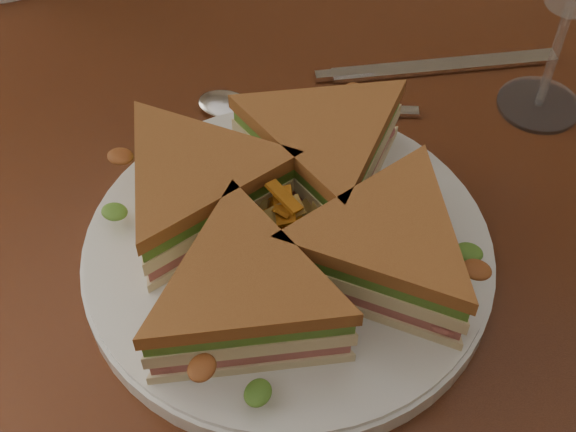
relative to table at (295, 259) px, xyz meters
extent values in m
cube|color=#38180C|center=(0.00, 0.00, 0.08)|extent=(1.20, 0.80, 0.04)
cylinder|color=#33190F|center=(-0.54, 0.34, -0.30)|extent=(0.06, 0.06, 0.71)
cylinder|color=white|center=(0.02, -0.07, 0.11)|extent=(0.29, 0.29, 0.02)
cube|color=silver|center=(0.01, 0.09, 0.10)|extent=(0.13, 0.05, 0.00)
ellipsoid|color=silver|center=(-0.08, 0.05, 0.10)|extent=(0.05, 0.03, 0.01)
cube|color=silver|center=(0.07, 0.17, 0.10)|extent=(0.18, 0.11, 0.00)
cube|color=silver|center=(-0.01, 0.13, 0.10)|extent=(0.05, 0.03, 0.00)
cylinder|color=white|center=(0.16, 0.15, 0.10)|extent=(0.07, 0.07, 0.00)
cylinder|color=white|center=(0.16, 0.15, 0.15)|extent=(0.01, 0.01, 0.10)
camera|label=1|loc=(0.15, -0.39, 0.56)|focal=50.00mm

